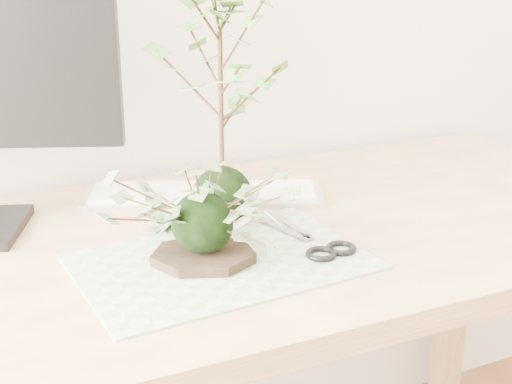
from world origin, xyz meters
The scene contains 7 objects.
desk centered at (0.00, 1.23, 0.65)m, with size 1.60×0.70×0.74m.
cutting_mat centered at (-0.06, 1.13, 0.74)m, with size 0.42×0.28×0.00m, color gray.
stone_dish centered at (-0.09, 1.14, 0.75)m, with size 0.16×0.16×0.01m, color black.
ivy_kokedama centered at (-0.09, 1.14, 0.85)m, with size 0.33×0.33×0.19m.
maple_kokedama centered at (0.00, 1.27, 1.04)m, with size 0.30×0.30×0.43m.
keyboard centered at (0.01, 1.41, 0.75)m, with size 0.46×0.29×0.02m.
scissors centered at (0.09, 1.10, 0.75)m, with size 0.09×0.20×0.01m.
Camera 1 is at (-0.42, 0.22, 1.20)m, focal length 50.00 mm.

